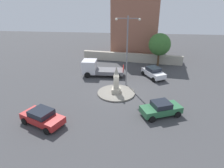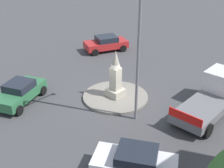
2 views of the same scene
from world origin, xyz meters
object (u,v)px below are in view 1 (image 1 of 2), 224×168
car_green_passing (161,108)px  corner_building (136,24)px  car_red_approaching (42,117)px  truck_white_near_island (98,69)px  car_white_far_side (153,72)px  tree_near_wall (160,45)px  monument (116,82)px  streetlamp (127,46)px

car_green_passing → corner_building: corner_building is taller
car_red_approaching → corner_building: (8.45, 24.60, 4.88)m
car_red_approaching → truck_white_near_island: truck_white_near_island is taller
truck_white_near_island → car_white_far_side: bearing=-0.0°
car_green_passing → car_white_far_side: car_white_far_side is taller
truck_white_near_island → corner_building: bearing=66.1°
corner_building → tree_near_wall: corner_building is taller
monument → truck_white_near_island: (-3.14, 5.55, -0.51)m
car_white_far_side → tree_near_wall: size_ratio=0.79×
corner_building → tree_near_wall: 8.07m
tree_near_wall → monument: bearing=-118.8°
truck_white_near_island → tree_near_wall: bearing=30.5°
streetlamp → tree_near_wall: 9.84m
car_white_far_side → truck_white_near_island: size_ratio=0.71×
monument → tree_near_wall: size_ratio=0.62×
car_green_passing → tree_near_wall: size_ratio=0.81×
streetlamp → car_red_approaching: streetlamp is taller
tree_near_wall → streetlamp: bearing=-120.7°
monument → tree_near_wall: 12.65m
car_green_passing → car_red_approaching: 11.16m
streetlamp → truck_white_near_island: bearing=145.1°
streetlamp → corner_building: bearing=85.4°
car_green_passing → car_red_approaching: car_green_passing is taller
car_white_far_side → truck_white_near_island: (-7.94, 0.00, 0.28)m
streetlamp → corner_building: size_ratio=0.77×
monument → streetlamp: bearing=67.7°
monument → tree_near_wall: tree_near_wall is taller
car_red_approaching → truck_white_near_island: bearing=76.3°
car_green_passing → corner_building: 22.70m
car_green_passing → truck_white_near_island: size_ratio=0.73×
car_red_approaching → car_white_far_side: car_white_far_side is taller
truck_white_near_island → streetlamp: bearing=-34.9°
monument → corner_building: bearing=82.7°
monument → car_green_passing: monument is taller
car_white_far_side → corner_building: corner_building is taller
streetlamp → car_green_passing: streetlamp is taller
car_red_approaching → truck_white_near_island: size_ratio=0.76×
car_red_approaching → tree_near_wall: tree_near_wall is taller
car_green_passing → truck_white_near_island: 12.55m
streetlamp → truck_white_near_island: size_ratio=1.48×
streetlamp → truck_white_near_island: 6.58m
car_green_passing → tree_near_wall: 15.50m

